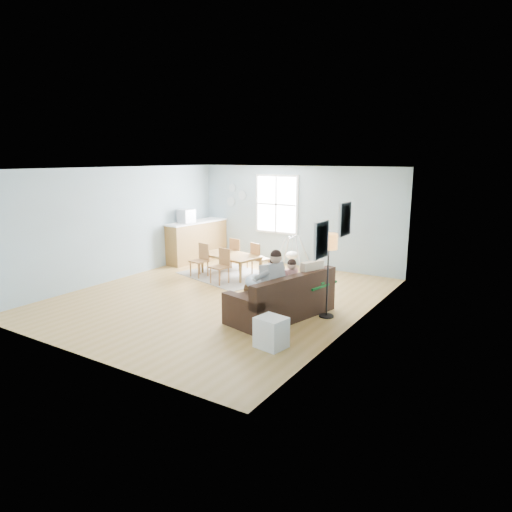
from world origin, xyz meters
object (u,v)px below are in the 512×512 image
Objects in this scene: floor_lamp at (329,249)px; chair_ne at (258,257)px; monitor at (186,216)px; baby_swing at (292,254)px; chair_sw at (201,258)px; father at (267,281)px; dining_table at (230,265)px; sofa at (283,301)px; counter at (196,241)px; storage_cube at (271,332)px; chair_se at (222,264)px; chair_nw at (237,252)px; toddler at (288,277)px.

floor_lamp reaches higher than chair_ne.
monitor is 0.47× the size of baby_swing.
baby_swing is (0.40, 1.08, -0.08)m from chair_ne.
floor_lamp is 4.09m from chair_sw.
chair_sw is at bearing 164.37° from floor_lamp.
baby_swing is at bearing 111.09° from father.
chair_sw is (-3.85, 1.08, -0.84)m from floor_lamp.
dining_table is 1.86× the size of chair_ne.
dining_table is at bearing 155.18° from floor_lamp.
sofa is 5.31m from counter.
storage_cube is at bearing -65.83° from baby_swing.
chair_ne is (-1.84, 2.67, -0.26)m from father.
father is 1.62× the size of chair_se.
counter is at bearing 143.43° from father.
counter is (-1.28, 1.37, 0.12)m from chair_sw.
storage_cube is at bearing -35.30° from dining_table.
floor_lamp is 1.90× the size of chair_sw.
monitor reaches higher than baby_swing.
chair_sw is 1.16m from chair_nw.
father reaches higher than chair_se.
monitor reaches higher than father.
chair_nw is (-2.81, 2.42, -0.26)m from toddler.
chair_sw is at bearing 149.02° from father.
floor_lamp is 4.23m from chair_nw.
storage_cube is 6.50m from counter.
father is at bearing -68.91° from baby_swing.
counter is at bearing 139.70° from storage_cube.
sofa reaches higher than dining_table.
chair_nw is at bearing -144.25° from baby_swing.
counter is (-1.61, 0.26, 0.11)m from chair_nw.
chair_sw is at bearing 154.39° from sofa.
toddler is at bearing -22.96° from dining_table.
toddler is 1.97× the size of monitor.
floor_lamp reaches higher than toddler.
chair_ne is 2.57m from monitor.
monitor reaches higher than chair_nw.
monitor reaches higher than counter.
baby_swing is (1.52, 1.97, -0.08)m from chair_sw.
counter is (-5.13, 2.44, -0.72)m from floor_lamp.
chair_sw is at bearing -46.97° from counter.
storage_cube is 4.51m from chair_ne.
chair_sw is (-2.97, 1.78, -0.26)m from father.
chair_ne is (0.56, 0.44, 0.19)m from dining_table.
sofa is 5.13× the size of monitor.
storage_cube is 0.60× the size of chair_ne.
chair_sw is 1.00× the size of chair_ne.
monitor is at bearing 175.11° from dining_table.
counter reaches higher than dining_table.
dining_table is 1.63× the size of baby_swing.
chair_se is 2.57m from monitor.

